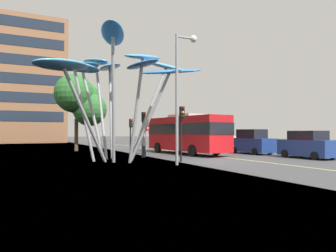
% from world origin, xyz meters
% --- Properties ---
extents(ground, '(120.00, 240.00, 0.10)m').
position_xyz_m(ground, '(-0.67, 0.00, -0.05)').
color(ground, '#424244').
extents(red_bus, '(3.44, 9.91, 3.58)m').
position_xyz_m(red_bus, '(1.55, 6.85, 1.96)').
color(red_bus, red).
rests_on(red_bus, ground).
extents(leaf_sculpture, '(12.37, 10.43, 8.40)m').
position_xyz_m(leaf_sculpture, '(-6.30, 3.18, 6.36)').
color(leaf_sculpture, '#9EA0A5').
rests_on(leaf_sculpture, ground).
extents(traffic_light_kerb_near, '(0.28, 0.42, 3.69)m').
position_xyz_m(traffic_light_kerb_near, '(-2.40, 0.49, 2.67)').
color(traffic_light_kerb_near, black).
rests_on(traffic_light_kerb_near, ground).
extents(traffic_light_kerb_far, '(0.28, 0.42, 3.64)m').
position_xyz_m(traffic_light_kerb_far, '(-2.82, 6.35, 2.64)').
color(traffic_light_kerb_far, black).
rests_on(traffic_light_kerb_far, ground).
extents(traffic_light_island_mid, '(0.28, 0.42, 3.22)m').
position_xyz_m(traffic_light_island_mid, '(-2.62, 10.02, 2.34)').
color(traffic_light_island_mid, black).
rests_on(traffic_light_island_mid, ground).
extents(car_parked_near, '(2.10, 4.36, 2.09)m').
position_xyz_m(car_parked_near, '(7.55, -1.23, 0.99)').
color(car_parked_near, navy).
rests_on(car_parked_near, ground).
extents(car_parked_mid, '(1.92, 4.47, 2.23)m').
position_xyz_m(car_parked_mid, '(7.03, 4.43, 1.04)').
color(car_parked_mid, navy).
rests_on(car_parked_mid, ground).
extents(car_parked_far, '(2.03, 4.53, 2.36)m').
position_xyz_m(car_parked_far, '(7.59, 10.48, 1.10)').
color(car_parked_far, silver).
rests_on(car_parked_far, ground).
extents(car_side_street, '(2.01, 4.49, 2.27)m').
position_xyz_m(car_side_street, '(7.01, 16.47, 1.06)').
color(car_side_street, black).
rests_on(car_side_street, ground).
extents(street_lamp, '(1.48, 0.44, 8.00)m').
position_xyz_m(street_lamp, '(-3.35, -1.21, 5.05)').
color(street_lamp, gray).
rests_on(street_lamp, ground).
extents(tree_pavement_near, '(5.29, 5.69, 7.88)m').
position_xyz_m(tree_pavement_near, '(-6.19, 15.54, 5.39)').
color(tree_pavement_near, brown).
rests_on(tree_pavement_near, ground).
extents(pedestrian, '(0.34, 0.34, 1.71)m').
position_xyz_m(pedestrian, '(-3.33, 5.01, 0.86)').
color(pedestrian, '#2D3342').
rests_on(pedestrian, ground).
extents(no_entry_sign, '(0.60, 0.12, 2.61)m').
position_xyz_m(no_entry_sign, '(-2.99, 5.39, 1.74)').
color(no_entry_sign, gray).
rests_on(no_entry_sign, ground).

